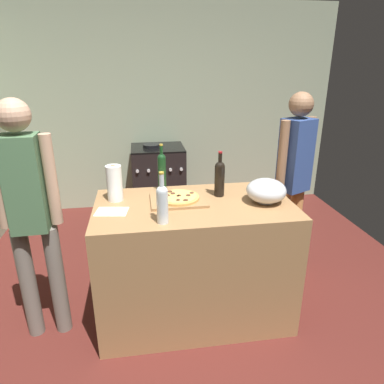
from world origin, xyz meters
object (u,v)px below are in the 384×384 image
(wine_bottle_clear, at_px, (220,177))
(stove, at_px, (159,181))
(pizza, at_px, (178,197))
(mixing_bowl, at_px, (266,191))
(wine_bottle_green, at_px, (162,170))
(person_in_red, at_px, (294,174))
(wine_bottle_amber, at_px, (162,202))
(person_in_stripes, at_px, (30,210))
(paper_towel_roll, at_px, (114,183))

(wine_bottle_clear, relative_size, stove, 0.36)
(pizza, xyz_separation_m, mixing_bowl, (0.62, -0.11, 0.06))
(wine_bottle_green, height_order, person_in_red, person_in_red)
(stove, bearing_deg, pizza, -88.91)
(wine_bottle_amber, distance_m, wine_bottle_clear, 0.61)
(wine_bottle_clear, bearing_deg, person_in_stripes, -172.57)
(paper_towel_roll, relative_size, person_in_red, 0.16)
(paper_towel_roll, relative_size, wine_bottle_clear, 0.77)
(wine_bottle_clear, distance_m, wine_bottle_green, 0.46)
(wine_bottle_clear, xyz_separation_m, stove, (-0.35, 1.85, -0.63))
(paper_towel_roll, distance_m, wine_bottle_amber, 0.53)
(stove, bearing_deg, mixing_bowl, -72.08)
(person_in_red, bearing_deg, pizza, -159.74)
(paper_towel_roll, height_order, wine_bottle_green, wine_bottle_green)
(stove, xyz_separation_m, person_in_red, (1.09, -1.52, 0.52))
(mixing_bowl, height_order, paper_towel_roll, paper_towel_roll)
(person_in_red, bearing_deg, stove, 125.65)
(stove, height_order, person_in_red, person_in_red)
(mixing_bowl, relative_size, paper_towel_roll, 1.07)
(wine_bottle_amber, xyz_separation_m, person_in_red, (1.19, 0.73, -0.11))
(pizza, relative_size, stove, 0.33)
(mixing_bowl, height_order, person_in_stripes, person_in_stripes)
(wine_bottle_green, xyz_separation_m, stove, (0.06, 1.66, -0.65))
(pizza, distance_m, stove, 1.98)
(pizza, bearing_deg, person_in_stripes, -174.02)
(mixing_bowl, relative_size, wine_bottle_clear, 0.83)
(wine_bottle_green, distance_m, stove, 1.78)
(wine_bottle_green, distance_m, person_in_stripes, 0.97)
(person_in_red, bearing_deg, wine_bottle_clear, -156.35)
(paper_towel_roll, distance_m, person_in_stripes, 0.58)
(mixing_bowl, xyz_separation_m, stove, (-0.65, 2.02, -0.57))
(mixing_bowl, distance_m, wine_bottle_green, 0.81)
(wine_bottle_amber, bearing_deg, pizza, 67.98)
(paper_towel_roll, bearing_deg, person_in_red, 11.15)
(paper_towel_roll, bearing_deg, wine_bottle_green, 24.82)
(wine_bottle_green, bearing_deg, mixing_bowl, -27.31)
(mixing_bowl, relative_size, wine_bottle_amber, 0.85)
(wine_bottle_amber, height_order, wine_bottle_green, wine_bottle_green)
(wine_bottle_amber, relative_size, person_in_stripes, 0.20)
(person_in_stripes, bearing_deg, person_in_red, 13.58)
(pizza, distance_m, person_in_stripes, 0.99)
(paper_towel_roll, bearing_deg, wine_bottle_amber, -53.99)
(wine_bottle_green, relative_size, person_in_stripes, 0.22)
(stove, relative_size, person_in_stripes, 0.55)
(wine_bottle_amber, bearing_deg, person_in_stripes, 164.64)
(paper_towel_roll, bearing_deg, stove, 77.25)
(wine_bottle_green, distance_m, person_in_red, 1.17)
(pizza, bearing_deg, paper_towel_roll, 168.25)
(paper_towel_roll, height_order, wine_bottle_clear, wine_bottle_clear)
(mixing_bowl, bearing_deg, stove, 107.92)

